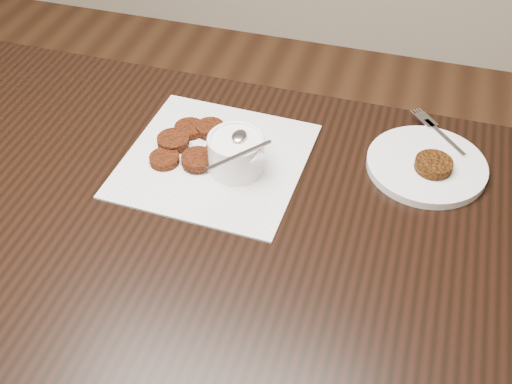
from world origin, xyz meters
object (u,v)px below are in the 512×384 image
Objects in this scene: plate_with_patty at (427,162)px; table at (194,347)px; sauce_ramekin at (236,138)px; napkin at (215,160)px.

table is at bearing -145.13° from plate_with_patty.
plate_with_patty is (0.34, 0.11, -0.06)m from sauce_ramekin.
table is 4.19× the size of napkin.
napkin is at bearing -166.49° from plate_with_patty.
napkin is 0.40m from plate_with_patty.
napkin is at bearing 89.08° from table.
sauce_ramekin reaches higher than napkin.
table is at bearing -106.81° from sauce_ramekin.
table is 6.27× the size of plate_with_patty.
plate_with_patty reaches higher than table.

